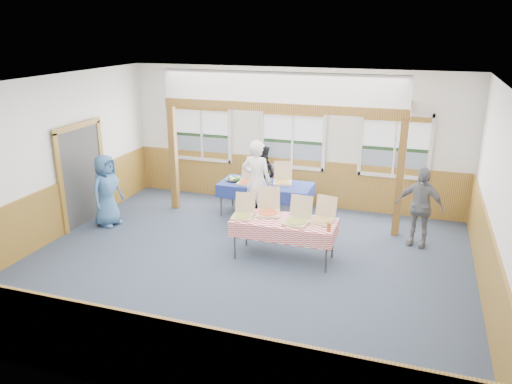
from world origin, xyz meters
TOP-DOWN VIEW (x-y plane):
  - floor at (0.00, 0.00)m, footprint 8.00×8.00m
  - ceiling at (0.00, 0.00)m, footprint 8.00×8.00m
  - wall_back at (0.00, 3.50)m, footprint 8.00×0.00m
  - wall_front at (0.00, -3.50)m, footprint 8.00×0.00m
  - wall_left at (-4.00, 0.00)m, footprint 0.00×8.00m
  - wall_right at (4.00, 0.00)m, footprint 0.00×8.00m
  - wainscot_back at (0.00, 3.48)m, footprint 7.98×0.05m
  - wainscot_front at (0.00, -3.48)m, footprint 7.98×0.05m
  - wainscot_left at (-3.98, 0.00)m, footprint 0.05×6.98m
  - wainscot_right at (3.98, 0.00)m, footprint 0.05×6.98m
  - cased_opening at (-3.96, 0.90)m, footprint 0.06×1.30m
  - window_left at (-2.30, 3.46)m, footprint 1.56×0.10m
  - window_mid at (0.00, 3.46)m, footprint 1.56×0.10m
  - window_right at (2.30, 3.46)m, footprint 1.56×0.10m
  - post_left at (-2.50, 2.30)m, footprint 0.15×0.15m
  - post_right at (2.50, 2.30)m, footprint 0.15×0.15m
  - cross_beam at (0.00, 2.30)m, footprint 5.15×0.18m
  - table_left at (-0.34, 2.47)m, footprint 2.05×0.91m
  - table_right at (0.62, 0.51)m, footprint 1.92×0.96m
  - pizza_box_a at (-0.74, 2.37)m, footprint 0.38×0.46m
  - pizza_box_b at (-0.00, 2.64)m, footprint 0.50×0.56m
  - pizza_box_c at (-0.13, 0.41)m, footprint 0.42×0.49m
  - pizza_box_d at (0.26, 0.70)m, footprint 0.53×0.60m
  - pizza_box_e at (0.88, 0.43)m, footprint 0.46×0.54m
  - pizza_box_f at (1.28, 0.65)m, footprint 0.47×0.54m
  - veggie_tray at (-1.09, 2.47)m, footprint 0.39×0.39m
  - drink_glass at (1.47, 0.26)m, footprint 0.07×0.07m
  - woman_white at (-0.41, 2.05)m, footprint 0.72×0.53m
  - woman_black at (-0.60, 2.98)m, footprint 0.81×0.68m
  - man_blue at (-3.38, 0.90)m, footprint 0.63×0.84m
  - person_grey at (2.92, 1.93)m, footprint 0.99×0.61m

SIDE VIEW (x-z plane):
  - floor at x=0.00m, z-range 0.00..0.00m
  - wainscot_back at x=0.00m, z-range 0.00..1.10m
  - wainscot_front at x=0.00m, z-range 0.00..1.10m
  - wainscot_left at x=-3.98m, z-range 0.00..1.10m
  - wainscot_right at x=3.98m, z-range 0.00..1.10m
  - table_right at x=0.62m, z-range 0.32..1.08m
  - table_left at x=-0.34m, z-range 0.33..1.08m
  - woman_black at x=-0.60m, z-range 0.00..1.51m
  - man_blue at x=-3.38m, z-range 0.00..1.55m
  - person_grey at x=2.92m, z-range 0.00..1.57m
  - veggie_tray at x=-1.09m, z-range 0.74..0.83m
  - pizza_box_c at x=-0.13m, z-range 0.62..1.02m
  - pizza_box_a at x=-0.74m, z-range 0.62..1.02m
  - pizza_box_f at x=1.28m, z-range 0.61..1.03m
  - pizza_box_b at x=0.00m, z-range 0.61..1.04m
  - pizza_box_e at x=0.88m, z-range 0.60..1.05m
  - pizza_box_d at x=0.26m, z-range 0.60..1.05m
  - drink_glass at x=1.47m, z-range 0.76..0.91m
  - woman_white at x=-0.41m, z-range 0.00..1.83m
  - cased_opening at x=-3.96m, z-range 0.00..2.10m
  - post_left at x=-2.50m, z-range 0.00..2.40m
  - post_right at x=2.50m, z-range 0.00..2.40m
  - wall_back at x=0.00m, z-range -2.40..5.60m
  - wall_front at x=0.00m, z-range -2.40..5.60m
  - wall_left at x=-4.00m, z-range -2.40..5.60m
  - wall_right at x=4.00m, z-range -2.40..5.60m
  - window_left at x=-2.30m, z-range 0.95..2.41m
  - window_mid at x=0.00m, z-range 0.95..2.41m
  - window_right at x=2.30m, z-range 0.95..2.41m
  - cross_beam at x=0.00m, z-range 2.40..2.58m
  - ceiling at x=0.00m, z-range 3.20..3.20m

